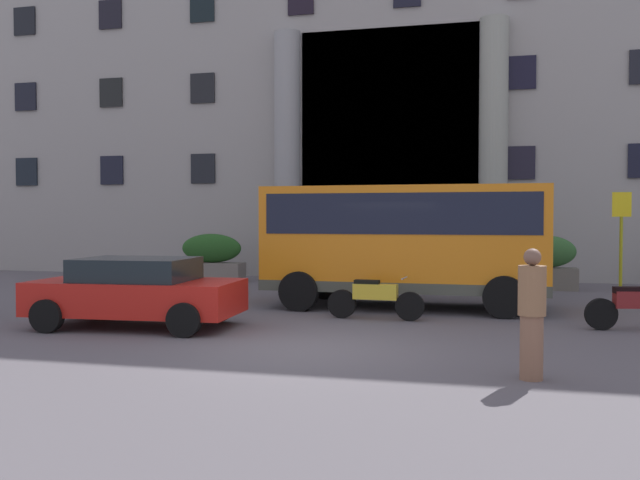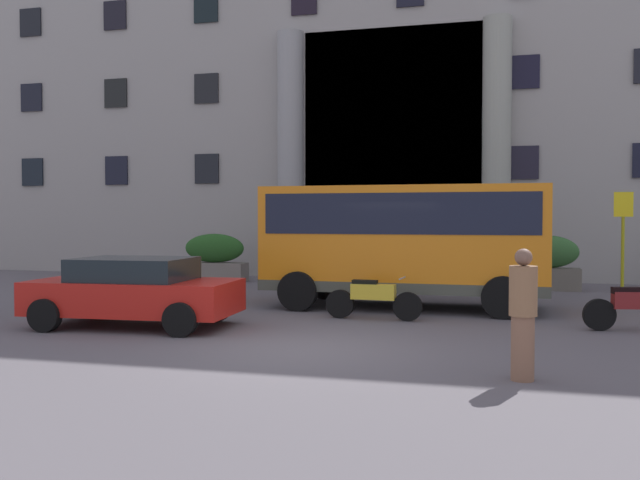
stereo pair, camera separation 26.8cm
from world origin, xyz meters
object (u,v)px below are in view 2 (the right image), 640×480
Objects in this scene: bus_stop_sign at (623,235)px; hedge_planter_entrance_left at (547,264)px; motorcycle_far_end at (371,298)px; pedestrian_man_crossing at (523,314)px; motorcycle_near_kerb at (634,307)px; orange_minibus at (405,236)px; parked_coupe_end at (134,291)px; hedge_planter_entrance_right at (214,258)px.

bus_stop_sign is 3.59m from hedge_planter_entrance_left.
bus_stop_sign is 1.34× the size of motorcycle_far_end.
pedestrian_man_crossing is (2.94, -4.82, 0.41)m from motorcycle_far_end.
hedge_planter_entrance_left is 7.39m from motorcycle_near_kerb.
parked_coupe_end is at bearing -137.61° from orange_minibus.
parked_coupe_end is at bearing -150.44° from motorcycle_far_end.
hedge_planter_entrance_left is 8.09m from motorcycle_far_end.
motorcycle_far_end is 1.19× the size of pedestrian_man_crossing.
hedge_planter_entrance_right reaches higher than motorcycle_far_end.
hedge_planter_entrance_right is 1.16× the size of hedge_planter_entrance_left.
pedestrian_man_crossing is at bearing -51.35° from hedge_planter_entrance_right.
orange_minibus reaches higher than motorcycle_near_kerb.
pedestrian_man_crossing is at bearing -55.53° from motorcycle_far_end.
orange_minibus is 6.18m from hedge_planter_entrance_left.
pedestrian_man_crossing is (-2.08, -4.65, 0.41)m from motorcycle_near_kerb.
motorcycle_far_end is 5.02m from motorcycle_near_kerb.
pedestrian_man_crossing is (-2.48, -8.87, -0.82)m from bus_stop_sign.
orange_minibus reaches higher than pedestrian_man_crossing.
orange_minibus is 1.60× the size of parked_coupe_end.
parked_coupe_end is at bearing -179.58° from motorcycle_near_kerb.
hedge_planter_entrance_right is at bearing 101.01° from parked_coupe_end.
parked_coupe_end is (-4.68, -4.17, -0.99)m from orange_minibus.
bus_stop_sign is at bearing -62.63° from hedge_planter_entrance_left.
hedge_planter_entrance_left is at bearing 87.78° from motorcycle_near_kerb.
pedestrian_man_crossing is (7.20, -2.70, 0.17)m from parked_coupe_end.
motorcycle_near_kerb is (1.19, -7.29, -0.31)m from hedge_planter_entrance_left.
orange_minibus is 5.25m from motorcycle_near_kerb.
hedge_planter_entrance_left is at bearing -0.36° from hedge_planter_entrance_right.
orange_minibus is at bearing 142.82° from motorcycle_near_kerb.
bus_stop_sign is 4.41m from motorcycle_near_kerb.
hedge_planter_entrance_left is (10.49, -0.07, 0.01)m from hedge_planter_entrance_right.
motorcycle_near_kerb is (9.28, 1.96, -0.24)m from parked_coupe_end.
pedestrian_man_crossing is at bearing -24.01° from parked_coupe_end.
parked_coupe_end is 2.34× the size of pedestrian_man_crossing.
bus_stop_sign is at bearing 105.10° from pedestrian_man_crossing.
hedge_planter_entrance_right is at bearing 136.32° from motorcycle_near_kerb.
parked_coupe_end is at bearing -169.80° from pedestrian_man_crossing.
hedge_planter_entrance_left is 0.96× the size of motorcycle_near_kerb.
bus_stop_sign is 9.24m from pedestrian_man_crossing.
bus_stop_sign is at bearing 73.03° from motorcycle_near_kerb.
pedestrian_man_crossing reaches higher than parked_coupe_end.
parked_coupe_end is 4.77m from motorcycle_far_end.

